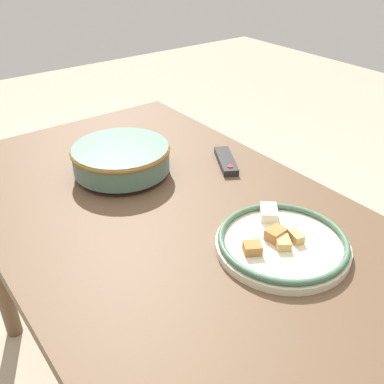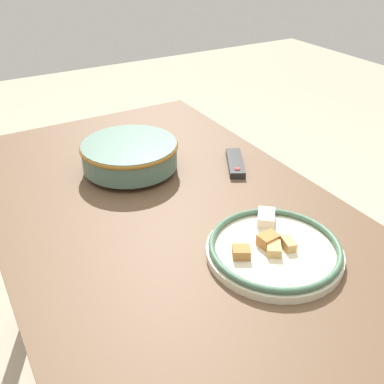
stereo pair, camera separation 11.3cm
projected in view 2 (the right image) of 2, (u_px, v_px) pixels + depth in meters
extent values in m
cube|color=brown|center=(165.00, 211.00, 1.17)|extent=(1.35, 0.83, 0.04)
cylinder|color=brown|center=(12.00, 246.00, 1.67)|extent=(0.06, 0.06, 0.74)
cylinder|color=brown|center=(175.00, 197.00, 1.97)|extent=(0.06, 0.06, 0.74)
cylinder|color=#4C6B5B|center=(131.00, 168.00, 1.32)|extent=(0.12, 0.12, 0.02)
cylinder|color=#4C6B5B|center=(130.00, 154.00, 1.30)|extent=(0.27, 0.27, 0.07)
cylinder|color=#C67A33|center=(130.00, 156.00, 1.30)|extent=(0.25, 0.25, 0.06)
torus|color=#936023|center=(129.00, 146.00, 1.28)|extent=(0.28, 0.28, 0.01)
cylinder|color=beige|center=(274.00, 252.00, 0.99)|extent=(0.30, 0.30, 0.02)
torus|color=#42664C|center=(275.00, 246.00, 0.98)|extent=(0.29, 0.29, 0.01)
cube|color=#B2753D|center=(241.00, 252.00, 0.95)|extent=(0.05, 0.05, 0.02)
cube|color=#B2753D|center=(268.00, 240.00, 0.99)|extent=(0.04, 0.05, 0.03)
cube|color=tan|center=(274.00, 249.00, 0.96)|extent=(0.05, 0.05, 0.02)
cube|color=tan|center=(288.00, 244.00, 0.98)|extent=(0.04, 0.03, 0.02)
cube|color=silver|center=(266.00, 217.00, 1.06)|extent=(0.07, 0.07, 0.02)
cube|color=black|center=(235.00, 163.00, 1.34)|extent=(0.16, 0.12, 0.02)
cylinder|color=red|center=(237.00, 169.00, 1.29)|extent=(0.02, 0.02, 0.00)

